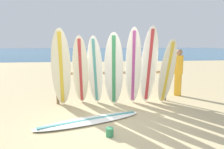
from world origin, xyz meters
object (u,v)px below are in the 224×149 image
Objects in this scene: surfboard_rack at (113,80)px; surfboard_leaning_center_left at (95,71)px; surfboard_leaning_center at (114,70)px; surfboard_lying_on_sand at (90,120)px; surfboard_leaning_right at (149,66)px; surfboard_leaning_far_left at (61,69)px; surfboard_leaning_center_right at (133,67)px; surfboard_leaning_far_right at (167,72)px; beachgoer_standing at (178,70)px; sand_bucket at (110,132)px; surfboard_leaning_left at (81,71)px; small_boat_offshore at (92,55)px.

surfboard_leaning_center_left is at bearing -152.94° from surfboard_rack.
surfboard_leaning_center is 0.81× the size of surfboard_lying_on_sand.
surfboard_rack is 1.49× the size of surfboard_leaning_right.
surfboard_leaning_far_left is 1.09× the size of surfboard_leaning_center_left.
surfboard_rack is 0.84m from surfboard_leaning_center_right.
surfboard_leaning_far_right is at bearing -0.22° from surfboard_leaning_center_right.
surfboard_lying_on_sand is at bearing -152.93° from surfboard_leaning_far_right.
beachgoer_standing is at bearing 22.71° from surfboard_leaning_center.
surfboard_leaning_far_right is at bearing -0.12° from surfboard_leaning_far_left.
surfboard_leaning_far_right is at bearing 0.13° from surfboard_leaning_center.
surfboard_leaning_right reaches higher than surfboard_lying_on_sand.
surfboard_leaning_center_left is at bearing 7.75° from surfboard_leaning_far_left.
surfboard_leaning_left is at bearing 105.83° from sand_bucket.
surfboard_leaning_left is at bearing 178.71° from surfboard_leaning_right.
surfboard_leaning_far_left is 1.86m from surfboard_lying_on_sand.
surfboard_leaning_right is (1.12, 0.10, 0.10)m from surfboard_leaning_center.
surfboard_lying_on_sand is (-0.74, -1.23, -1.08)m from surfboard_leaning_center.
beachgoer_standing is (1.92, 1.05, -0.24)m from surfboard_leaning_center_right.
surfboard_leaning_center_left is 1.16m from surfboard_leaning_center_right.
small_boat_offshore is (-0.06, 26.56, -0.86)m from surfboard_leaning_center.
surfboard_leaning_center_left is at bearing 165.17° from surfboard_leaning_center.
sand_bucket reaches higher than surfboard_lying_on_sand.
small_boat_offshore is at bearing 86.79° from surfboard_leaning_far_left.
surfboard_leaning_right reaches higher than small_boat_offshore.
surfboard_leaning_center_left is 1.04× the size of surfboard_leaning_far_right.
surfboard_leaning_right is at bearing 170.03° from surfboard_leaning_far_right.
surfboard_leaning_center reaches higher than small_boat_offshore.
small_boat_offshore is (0.93, 26.41, -0.81)m from surfboard_leaning_left.
surfboard_leaning_center_left is at bearing -163.51° from beachgoer_standing.
surfboard_leaning_right is (2.11, -0.05, 0.15)m from surfboard_leaning_left.
beachgoer_standing is at bearing 34.98° from surfboard_lying_on_sand.
surfboard_rack is 0.73m from surfboard_leaning_center_left.
surfboard_lying_on_sand is (-1.34, -1.24, -1.15)m from surfboard_leaning_center_right.
beachgoer_standing is at bearing 28.58° from surfboard_leaning_center_right.
surfboard_lying_on_sand is (-0.78, -1.68, -0.71)m from surfboard_rack.
surfboard_lying_on_sand is 0.95m from sand_bucket.
surfboard_leaning_far_right is (1.67, 0.00, -0.09)m from surfboard_leaning_center.
surfboard_leaning_center_left is (1.00, 0.14, -0.10)m from surfboard_leaning_far_left.
beachgoer_standing is at bearing 16.49° from surfboard_leaning_center_left.
surfboard_leaning_center_right is 2.16m from surfboard_lying_on_sand.
sand_bucket is at bearing -98.77° from surfboard_rack.
surfboard_leaning_left is 0.66× the size of small_boat_offshore.
surfboard_leaning_center_left is 0.96× the size of surfboard_leaning_center.
small_boat_offshore is at bearing 91.41° from surfboard_leaning_center_right.
surfboard_rack reaches higher than small_boat_offshore.
small_boat_offshore reaches higher than surfboard_lying_on_sand.
surfboard_leaning_far_left is 0.96× the size of surfboard_leaning_right.
surfboard_leaning_center_right is 26.58m from small_boat_offshore.
surfboard_leaning_center is at bearing -179.87° from surfboard_leaning_far_right.
small_boat_offshore is at bearing 88.93° from surfboard_leaning_center_left.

